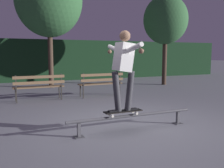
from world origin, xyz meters
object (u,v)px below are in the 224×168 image
Objects in this scene: grind_rail at (133,118)px; skateboard at (123,111)px; tree_behind_benches at (49,0)px; tree_far_right at (166,20)px; park_bench_leftmost at (39,85)px; park_bench_left_center at (101,82)px; skateboarder at (123,64)px.

grind_rail is 3.50× the size of skateboard.
skateboard is 7.93m from tree_behind_benches.
tree_far_right is (5.19, 5.93, 2.76)m from skateboard.
park_bench_leftmost is 2.15m from park_bench_left_center.
skateboard is at bearing 180.00° from grind_rail.
park_bench_leftmost is (-1.11, 3.91, 0.14)m from skateboard.
park_bench_leftmost is (-1.33, 3.91, 0.28)m from grind_rail.
grind_rail is 0.63× the size of tree_far_right.
grind_rail is 1.70× the size of park_bench_leftmost.
park_bench_leftmost is at bearing 180.00° from park_bench_left_center.
park_bench_leftmost is at bearing 105.87° from skateboarder.
tree_behind_benches is at bearing 110.70° from park_bench_left_center.
park_bench_leftmost is 1.00× the size of park_bench_left_center.
park_bench_leftmost is 7.12m from tree_far_right.
park_bench_leftmost is at bearing -162.19° from tree_far_right.
tree_behind_benches is (0.94, 3.22, 3.34)m from park_bench_leftmost.
tree_far_right is at bearing 26.01° from park_bench_left_center.
park_bench_left_center is (1.04, 3.91, -0.80)m from skateboarder.
skateboarder is 4.13m from park_bench_left_center.
skateboard is 0.18× the size of tree_far_right.
grind_rail is 0.50× the size of tree_behind_benches.
park_bench_left_center reaches higher than skateboard.
skateboarder is 0.97× the size of park_bench_leftmost.
skateboard is at bearing -88.62° from tree_behind_benches.
grind_rail is at bearing -71.23° from park_bench_leftmost.
tree_far_right is (4.15, 2.02, 2.62)m from park_bench_left_center.
skateboarder is at bearing -88.59° from tree_behind_benches.
tree_behind_benches is 5.54m from tree_far_right.
skateboard is (-0.22, 0.00, 0.15)m from grind_rail.
skateboard is 0.94m from skateboarder.
park_bench_left_center is 4.79m from tree_behind_benches.
grind_rail is at bearing -0.00° from skateboard.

